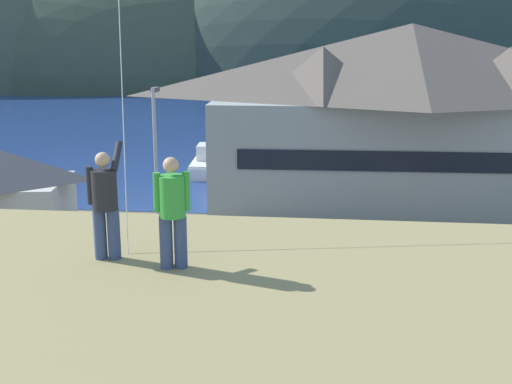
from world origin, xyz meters
name	(u,v)px	position (x,y,z in m)	size (l,w,h in m)	color
ground_plane	(249,381)	(0.00, 0.00, 0.00)	(600.00, 600.00, 0.00)	#66604C
parking_lot_pad	(265,310)	(0.00, 5.00, 0.05)	(40.00, 20.00, 0.10)	slate
bay_water	(308,121)	(0.00, 60.00, 0.01)	(360.00, 84.00, 0.03)	navy
far_hill_center_saddle	(86,85)	(-47.61, 112.39, 0.00)	(92.88, 50.24, 51.81)	#3D4C38
far_hill_far_shoulder	(383,87)	(13.24, 112.58, 0.00)	(102.87, 53.65, 61.76)	#2D3D33
harbor_lodge	(408,111)	(6.94, 21.59, 5.71)	(24.46, 11.17, 10.72)	#999E99
storage_shed_near_lot	(0,205)	(-12.20, 8.90, 2.74)	(6.84, 5.44, 5.29)	beige
storage_shed_waterside	(334,163)	(2.63, 21.11, 2.52)	(5.75, 5.55, 4.85)	#338475
wharf_dock	(260,160)	(-3.05, 32.76, 0.35)	(3.20, 10.56, 0.70)	#70604C
moored_boat_wharfside	(210,162)	(-6.55, 29.67, 0.72)	(2.81, 7.38, 2.16)	silver
moored_boat_outer_mooring	(304,154)	(0.46, 33.72, 0.72)	(2.58, 7.38, 2.16)	#A8A399
parked_car_back_row_right	(388,275)	(4.63, 6.50, 1.06)	(4.29, 2.23, 1.82)	#9EA3A8
parked_car_mid_row_center	(157,335)	(-2.91, 0.54, 1.06)	(4.32, 2.30, 1.82)	silver
parking_light_pole	(156,162)	(-5.47, 10.55, 4.50)	(0.24, 0.78, 7.71)	#ADADB2
person_kite_flyer	(105,201)	(-1.34, -7.64, 7.50)	(0.52, 0.68, 1.86)	#384770
person_companion	(172,209)	(-0.19, -7.94, 7.49)	(0.54, 0.40, 1.74)	#384770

